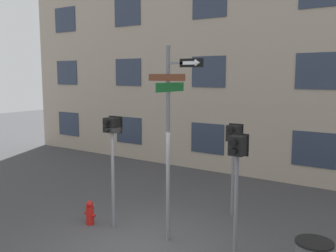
% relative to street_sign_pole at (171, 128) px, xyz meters
% --- Properties ---
extents(ground_plane, '(60.00, 60.00, 0.00)m').
position_rel_street_sign_pole_xyz_m(ground_plane, '(-0.33, -0.77, -2.60)').
color(ground_plane, '#424244').
extents(street_sign_pole, '(1.34, 1.07, 4.37)m').
position_rel_street_sign_pole_xyz_m(street_sign_pole, '(0.00, 0.00, 0.00)').
color(street_sign_pole, slate).
rests_on(street_sign_pole, ground_plane).
extents(pedestrian_signal_left, '(0.41, 0.40, 2.76)m').
position_rel_street_sign_pole_xyz_m(pedestrian_signal_left, '(-1.60, -0.14, -0.43)').
color(pedestrian_signal_left, slate).
rests_on(pedestrian_signal_left, ground_plane).
extents(pedestrian_signal_right, '(0.35, 0.40, 2.60)m').
position_rel_street_sign_pole_xyz_m(pedestrian_signal_right, '(1.61, -0.07, -0.57)').
color(pedestrian_signal_right, slate).
rests_on(pedestrian_signal_right, ground_plane).
extents(pedestrian_signal_across, '(0.40, 0.40, 2.48)m').
position_rel_street_sign_pole_xyz_m(pedestrian_signal_across, '(0.51, 2.21, -0.63)').
color(pedestrian_signal_across, slate).
rests_on(pedestrian_signal_across, ground_plane).
extents(fire_hydrant, '(0.36, 0.20, 0.61)m').
position_rel_street_sign_pole_xyz_m(fire_hydrant, '(-2.21, -0.35, -2.31)').
color(fire_hydrant, red).
rests_on(fire_hydrant, ground_plane).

